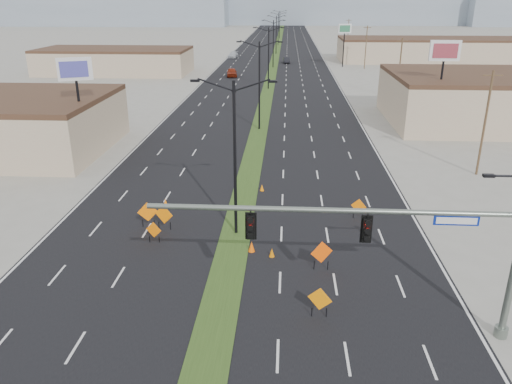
# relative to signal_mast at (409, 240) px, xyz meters

# --- Properties ---
(ground) EXTENTS (600.00, 600.00, 0.00)m
(ground) POSITION_rel_signal_mast_xyz_m (-8.56, -2.00, -4.79)
(ground) COLOR gray
(ground) RESTS_ON ground
(road_surface) EXTENTS (25.00, 400.00, 0.02)m
(road_surface) POSITION_rel_signal_mast_xyz_m (-8.56, 98.00, -4.79)
(road_surface) COLOR black
(road_surface) RESTS_ON ground
(median_strip) EXTENTS (2.00, 400.00, 0.04)m
(median_strip) POSITION_rel_signal_mast_xyz_m (-8.56, 98.00, -4.79)
(median_strip) COLOR #284016
(median_strip) RESTS_ON ground
(building_sw_far) EXTENTS (30.00, 14.00, 4.50)m
(building_sw_far) POSITION_rel_signal_mast_xyz_m (-40.56, 83.00, -2.54)
(building_sw_far) COLOR tan
(building_sw_far) RESTS_ON ground
(building_se_far) EXTENTS (44.00, 16.00, 5.00)m
(building_se_far) POSITION_rel_signal_mast_xyz_m (29.44, 108.00, -2.29)
(building_se_far) COLOR tan
(building_se_far) RESTS_ON ground
(mesa_west) EXTENTS (180.00, 50.00, 22.00)m
(mesa_west) POSITION_rel_signal_mast_xyz_m (-128.56, 278.00, 6.21)
(mesa_west) COLOR gray
(mesa_west) RESTS_ON ground
(signal_mast) EXTENTS (16.30, 0.60, 8.00)m
(signal_mast) POSITION_rel_signal_mast_xyz_m (0.00, 0.00, 0.00)
(signal_mast) COLOR slate
(signal_mast) RESTS_ON ground
(streetlight_0) EXTENTS (5.15, 0.24, 10.02)m
(streetlight_0) POSITION_rel_signal_mast_xyz_m (-8.56, 10.00, 0.63)
(streetlight_0) COLOR black
(streetlight_0) RESTS_ON ground
(streetlight_1) EXTENTS (5.15, 0.24, 10.02)m
(streetlight_1) POSITION_rel_signal_mast_xyz_m (-8.56, 38.00, 0.63)
(streetlight_1) COLOR black
(streetlight_1) RESTS_ON ground
(streetlight_2) EXTENTS (5.15, 0.24, 10.02)m
(streetlight_2) POSITION_rel_signal_mast_xyz_m (-8.56, 66.00, 0.63)
(streetlight_2) COLOR black
(streetlight_2) RESTS_ON ground
(streetlight_3) EXTENTS (5.15, 0.24, 10.02)m
(streetlight_3) POSITION_rel_signal_mast_xyz_m (-8.56, 94.00, 0.63)
(streetlight_3) COLOR black
(streetlight_3) RESTS_ON ground
(streetlight_4) EXTENTS (5.15, 0.24, 10.02)m
(streetlight_4) POSITION_rel_signal_mast_xyz_m (-8.56, 122.00, 0.63)
(streetlight_4) COLOR black
(streetlight_4) RESTS_ON ground
(streetlight_5) EXTENTS (5.15, 0.24, 10.02)m
(streetlight_5) POSITION_rel_signal_mast_xyz_m (-8.56, 150.00, 0.63)
(streetlight_5) COLOR black
(streetlight_5) RESTS_ON ground
(streetlight_6) EXTENTS (5.15, 0.24, 10.02)m
(streetlight_6) POSITION_rel_signal_mast_xyz_m (-8.56, 178.00, 0.63)
(streetlight_6) COLOR black
(streetlight_6) RESTS_ON ground
(utility_pole_0) EXTENTS (1.60, 0.20, 9.00)m
(utility_pole_0) POSITION_rel_signal_mast_xyz_m (11.44, 23.00, -0.12)
(utility_pole_0) COLOR #4C3823
(utility_pole_0) RESTS_ON ground
(utility_pole_1) EXTENTS (1.60, 0.20, 9.00)m
(utility_pole_1) POSITION_rel_signal_mast_xyz_m (11.44, 58.00, -0.12)
(utility_pole_1) COLOR #4C3823
(utility_pole_1) RESTS_ON ground
(utility_pole_2) EXTENTS (1.60, 0.20, 9.00)m
(utility_pole_2) POSITION_rel_signal_mast_xyz_m (11.44, 93.00, -0.12)
(utility_pole_2) COLOR #4C3823
(utility_pole_2) RESTS_ON ground
(utility_pole_3) EXTENTS (1.60, 0.20, 9.00)m
(utility_pole_3) POSITION_rel_signal_mast_xyz_m (11.44, 128.00, -0.12)
(utility_pole_3) COLOR #4C3823
(utility_pole_3) RESTS_ON ground
(car_left) EXTENTS (2.51, 5.02, 1.64)m
(car_left) POSITION_rel_signal_mast_xyz_m (-16.24, 79.67, -3.97)
(car_left) COLOR maroon
(car_left) RESTS_ON ground
(car_mid) EXTENTS (1.62, 4.11, 1.33)m
(car_mid) POSITION_rel_signal_mast_xyz_m (-5.60, 101.91, -4.13)
(car_mid) COLOR black
(car_mid) RESTS_ON ground
(car_far) EXTENTS (2.59, 5.25, 1.47)m
(car_far) POSITION_rel_signal_mast_xyz_m (-19.39, 112.32, -4.06)
(car_far) COLOR silver
(car_far) RESTS_ON ground
(construction_sign_0) EXTENTS (1.04, 0.32, 1.42)m
(construction_sign_0) POSITION_rel_signal_mast_xyz_m (-13.60, 8.33, -3.97)
(construction_sign_0) COLOR #E26404
(construction_sign_0) RESTS_ON ground
(construction_sign_1) EXTENTS (1.33, 0.38, 1.81)m
(construction_sign_1) POSITION_rel_signal_mast_xyz_m (-14.56, 10.54, -3.72)
(construction_sign_1) COLOR orange
(construction_sign_1) RESTS_ON ground
(construction_sign_2) EXTENTS (1.29, 0.48, 1.80)m
(construction_sign_2) POSITION_rel_signal_mast_xyz_m (-13.38, 10.22, -3.73)
(construction_sign_2) COLOR orange
(construction_sign_2) RESTS_ON ground
(construction_sign_3) EXTENTS (1.16, 0.45, 1.62)m
(construction_sign_3) POSITION_rel_signal_mast_xyz_m (-3.61, 1.00, -3.84)
(construction_sign_3) COLOR orange
(construction_sign_3) RESTS_ON ground
(construction_sign_4) EXTENTS (1.26, 0.55, 1.79)m
(construction_sign_4) POSITION_rel_signal_mast_xyz_m (-3.24, 5.55, -3.73)
(construction_sign_4) COLOR #FF5005
(construction_sign_4) RESTS_ON ground
(construction_sign_5) EXTENTS (1.02, 0.48, 1.46)m
(construction_sign_5) POSITION_rel_signal_mast_xyz_m (-0.20, 12.91, -3.94)
(construction_sign_5) COLOR orange
(construction_sign_5) RESTS_ON ground
(cone_0) EXTENTS (0.46, 0.46, 0.68)m
(cone_0) POSITION_rel_signal_mast_xyz_m (-7.35, 7.47, -4.45)
(cone_0) COLOR #FF5D05
(cone_0) RESTS_ON ground
(cone_1) EXTENTS (0.43, 0.43, 0.57)m
(cone_1) POSITION_rel_signal_mast_xyz_m (-6.09, 6.89, -4.51)
(cone_1) COLOR orange
(cone_1) RESTS_ON ground
(cone_2) EXTENTS (0.37, 0.37, 0.56)m
(cone_2) POSITION_rel_signal_mast_xyz_m (-7.23, 17.80, -4.51)
(cone_2) COLOR orange
(cone_2) RESTS_ON ground
(cone_3) EXTENTS (0.44, 0.44, 0.60)m
(cone_3) POSITION_rel_signal_mast_xyz_m (-14.26, 14.20, -4.49)
(cone_3) COLOR orange
(cone_3) RESTS_ON ground
(pole_sign_west) EXTENTS (2.97, 1.56, 9.48)m
(pole_sign_west) POSITION_rel_signal_mast_xyz_m (-24.80, 25.75, 2.94)
(pole_sign_west) COLOR black
(pole_sign_west) RESTS_ON ground
(pole_sign_east_near) EXTENTS (3.33, 0.43, 10.21)m
(pole_sign_east_near) POSITION_rel_signal_mast_xyz_m (11.85, 38.11, 3.59)
(pole_sign_east_near) COLOR black
(pole_sign_east_near) RESTS_ON ground
(pole_sign_east_far) EXTENTS (2.98, 1.15, 9.20)m
(pole_sign_east_far) POSITION_rel_signal_mast_xyz_m (7.03, 96.16, 2.69)
(pole_sign_east_far) COLOR black
(pole_sign_east_far) RESTS_ON ground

